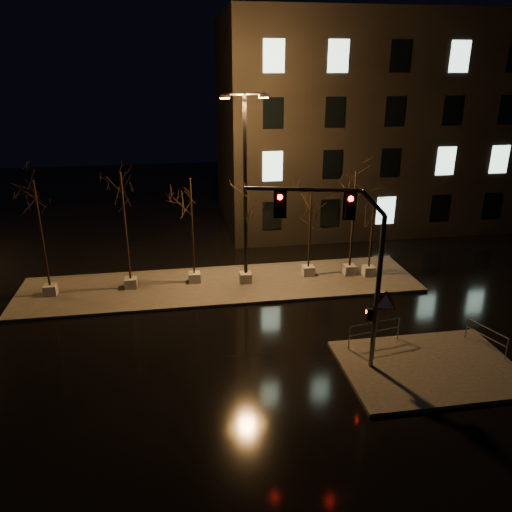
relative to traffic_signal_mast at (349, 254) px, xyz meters
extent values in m
plane|color=black|center=(-4.02, 2.80, -4.93)|extent=(90.00, 90.00, 0.00)
cube|color=#43413C|center=(-4.02, 8.80, -4.85)|extent=(22.00, 5.00, 0.15)
cube|color=#43413C|center=(3.48, -0.70, -4.85)|extent=(7.00, 5.00, 0.15)
cube|color=black|center=(9.98, 20.80, 2.57)|extent=(25.00, 12.00, 15.00)
cube|color=beige|center=(-13.11, 8.89, -4.50)|extent=(0.65, 0.65, 0.55)
cylinder|color=black|center=(-13.11, 8.89, -1.42)|extent=(0.11, 0.11, 5.62)
cube|color=beige|center=(-8.97, 9.13, -4.50)|extent=(0.65, 0.65, 0.55)
cylinder|color=black|center=(-8.97, 9.13, -1.32)|extent=(0.11, 0.11, 5.82)
cube|color=beige|center=(-5.50, 9.34, -4.50)|extent=(0.65, 0.65, 0.55)
cylinder|color=black|center=(-5.50, 9.34, -1.56)|extent=(0.11, 0.11, 5.34)
cube|color=beige|center=(-2.66, 8.87, -4.50)|extent=(0.65, 0.65, 0.55)
cylinder|color=black|center=(-2.66, 8.87, -1.73)|extent=(0.11, 0.11, 4.99)
cube|color=beige|center=(1.07, 9.26, -4.50)|extent=(0.65, 0.65, 0.55)
cylinder|color=black|center=(1.07, 9.26, -2.11)|extent=(0.11, 0.11, 4.23)
cube|color=beige|center=(3.48, 9.02, -4.50)|extent=(0.65, 0.65, 0.55)
cylinder|color=black|center=(3.48, 9.02, -1.47)|extent=(0.11, 0.11, 5.51)
cube|color=beige|center=(4.51, 8.68, -4.50)|extent=(0.65, 0.65, 0.55)
cylinder|color=black|center=(4.51, 8.68, -2.35)|extent=(0.11, 0.11, 3.75)
cylinder|color=#595C61|center=(1.14, -0.30, -1.62)|extent=(0.19, 0.19, 6.32)
cylinder|color=#595C61|center=(-1.75, 0.47, 2.42)|extent=(4.11, 1.22, 0.15)
cube|color=black|center=(-0.08, 0.02, 1.84)|extent=(0.36, 0.30, 0.95)
cube|color=black|center=(-2.52, 0.67, 1.84)|extent=(0.36, 0.30, 0.95)
cube|color=black|center=(0.92, -0.24, -2.46)|extent=(0.27, 0.24, 0.47)
cone|color=red|center=(1.43, -0.43, -1.94)|extent=(1.07, 0.31, 1.09)
sphere|color=#FF0C07|center=(1.14, -0.30, 2.16)|extent=(0.19, 0.19, 0.19)
cylinder|color=black|center=(-2.62, 9.03, 0.26)|extent=(0.20, 0.20, 10.08)
cylinder|color=black|center=(-2.62, 9.03, 5.31)|extent=(2.21, 0.46, 0.10)
cube|color=orange|center=(-3.62, 8.87, 5.15)|extent=(0.54, 0.36, 0.20)
cube|color=orange|center=(-1.63, 9.19, 5.15)|extent=(0.54, 0.36, 0.20)
cylinder|color=#595C61|center=(0.68, 1.08, -4.28)|extent=(0.06, 0.06, 1.00)
cylinder|color=#595C61|center=(3.10, 1.51, -4.28)|extent=(0.06, 0.06, 1.00)
cylinder|color=#595C61|center=(1.89, 1.30, -3.72)|extent=(2.42, 0.47, 0.04)
cylinder|color=#595C61|center=(1.89, 1.30, -4.17)|extent=(2.42, 0.47, 0.04)
cylinder|color=#595C61|center=(6.81, -0.75, -4.33)|extent=(0.05, 0.05, 0.90)
cylinder|color=#595C61|center=(6.15, 1.15, -4.33)|extent=(0.05, 0.05, 0.90)
cylinder|color=#595C61|center=(6.48, 0.20, -3.82)|extent=(0.70, 1.91, 0.04)
cylinder|color=#595C61|center=(6.48, 0.20, -4.23)|extent=(0.70, 1.91, 0.04)
camera|label=1|loc=(-6.25, -16.63, 6.55)|focal=35.00mm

